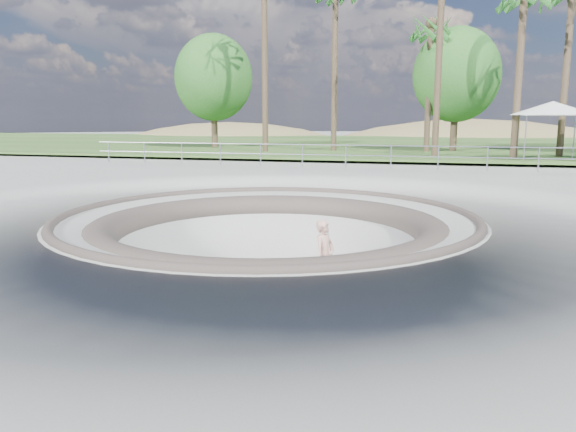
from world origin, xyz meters
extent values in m
plane|color=#A4A49F|center=(0.00, 0.00, 0.00)|extent=(180.00, 180.00, 0.00)
torus|color=#A4A49F|center=(0.00, 0.00, -2.00)|extent=(14.00, 14.00, 4.00)
cylinder|color=#A4A49F|center=(0.00, 0.00, -1.95)|extent=(6.60, 6.60, 0.10)
torus|color=#4A433B|center=(0.00, 0.00, -0.02)|extent=(10.24, 10.24, 0.24)
torus|color=#4A433B|center=(0.00, 0.00, -0.45)|extent=(8.91, 8.91, 0.81)
cube|color=#2B4F1F|center=(0.00, 34.00, 0.22)|extent=(180.00, 36.00, 0.12)
ellipsoid|color=olive|center=(-22.00, 55.00, -6.44)|extent=(50.40, 36.00, 23.40)
ellipsoid|color=olive|center=(8.00, 60.00, -7.87)|extent=(61.60, 44.00, 28.60)
cylinder|color=gray|center=(0.00, 12.00, 1.17)|extent=(25.00, 0.05, 0.05)
cylinder|color=gray|center=(0.00, 12.00, 0.72)|extent=(25.00, 0.05, 0.05)
cube|color=brown|center=(1.42, 0.02, -1.83)|extent=(0.76, 0.33, 0.02)
cylinder|color=#ABABAF|center=(1.42, 0.02, -1.86)|extent=(0.06, 0.16, 0.03)
cylinder|color=#ABABAF|center=(1.42, 0.02, -1.86)|extent=(0.06, 0.16, 0.03)
cylinder|color=beige|center=(1.42, 0.02, -1.87)|extent=(0.06, 0.04, 0.06)
cylinder|color=beige|center=(1.42, 0.02, -1.87)|extent=(0.06, 0.04, 0.06)
cylinder|color=beige|center=(1.42, 0.02, -1.87)|extent=(0.06, 0.04, 0.06)
cylinder|color=beige|center=(1.42, 0.02, -1.87)|extent=(0.06, 0.04, 0.06)
imported|color=#DAA28D|center=(1.42, 0.02, -0.94)|extent=(0.62, 0.75, 1.77)
cylinder|color=gray|center=(8.07, 16.65, 1.34)|extent=(0.06, 0.06, 2.13)
cylinder|color=gray|center=(8.07, 19.35, 1.34)|extent=(0.06, 0.06, 2.13)
cylinder|color=gray|center=(10.78, 19.35, 1.34)|extent=(0.06, 0.06, 2.13)
cube|color=white|center=(9.43, 18.00, 2.51)|extent=(2.93, 2.93, 0.08)
cone|color=white|center=(9.43, 18.00, 2.84)|extent=(5.75, 5.75, 0.68)
cylinder|color=brown|center=(-6.48, 20.77, 6.03)|extent=(0.36, 0.36, 11.72)
cylinder|color=brown|center=(-2.52, 22.79, 5.32)|extent=(0.36, 0.36, 10.31)
cylinder|color=brown|center=(3.80, 19.46, 6.28)|extent=(0.36, 0.36, 12.22)
cylinder|color=brown|center=(3.26, 23.31, 4.12)|extent=(0.36, 0.36, 7.90)
cylinder|color=brown|center=(7.77, 18.31, 4.46)|extent=(0.36, 0.36, 8.58)
cylinder|color=brown|center=(10.37, 20.44, 4.80)|extent=(0.36, 0.36, 9.26)
cylinder|color=brown|center=(-11.51, 24.77, 2.49)|extent=(0.44, 0.44, 4.63)
ellipsoid|color=#28551D|center=(-11.51, 24.77, 5.13)|extent=(5.53, 5.03, 6.04)
cylinder|color=brown|center=(4.89, 24.64, 2.43)|extent=(0.44, 0.44, 4.53)
ellipsoid|color=#28551D|center=(4.89, 24.64, 5.02)|extent=(5.41, 4.92, 5.90)
camera|label=1|loc=(3.97, -12.97, 2.40)|focal=35.00mm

